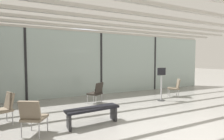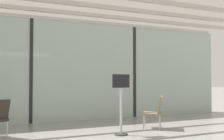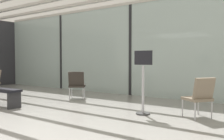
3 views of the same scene
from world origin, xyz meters
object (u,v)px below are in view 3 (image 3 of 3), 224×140
at_px(info_sign, 143,84).
at_px(lounge_chair_2, 200,95).
at_px(lounge_chair_3, 77,83).
at_px(parked_airplane, 192,43).

bearing_deg(info_sign, lounge_chair_2, 15.82).
height_order(lounge_chair_2, info_sign, info_sign).
height_order(lounge_chair_2, lounge_chair_3, same).
bearing_deg(lounge_chair_2, lounge_chair_3, -60.71).
distance_m(lounge_chair_2, info_sign, 1.22).
bearing_deg(parked_airplane, lounge_chair_3, -100.29).
height_order(parked_airplane, info_sign, parked_airplane).
distance_m(parked_airplane, lounge_chair_3, 7.59).
xyz_separation_m(parked_airplane, lounge_chair_2, (2.59, -7.69, -1.66)).
relative_size(lounge_chair_2, lounge_chair_3, 1.00).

